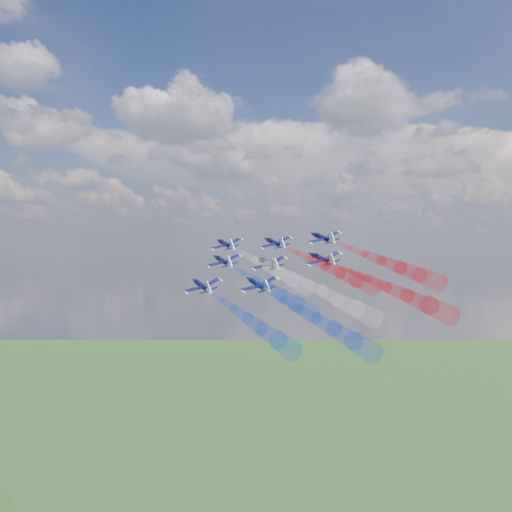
% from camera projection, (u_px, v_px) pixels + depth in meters
% --- Properties ---
extents(jet_lead, '(16.29, 15.98, 9.28)m').
position_uv_depth(jet_lead, '(226.00, 244.00, 180.70)').
color(jet_lead, black).
extents(trail_lead, '(32.90, 28.22, 14.47)m').
position_uv_depth(trail_lead, '(267.00, 266.00, 159.28)').
color(trail_lead, white).
extents(jet_inner_left, '(16.29, 15.98, 9.28)m').
position_uv_depth(jet_inner_left, '(223.00, 261.00, 167.45)').
color(jet_inner_left, black).
extents(trail_inner_left, '(32.90, 28.22, 14.47)m').
position_uv_depth(trail_inner_left, '(268.00, 287.00, 146.02)').
color(trail_inner_left, blue).
extents(jet_inner_right, '(16.29, 15.98, 9.28)m').
position_uv_depth(jet_inner_right, '(275.00, 243.00, 173.64)').
color(jet_inner_right, black).
extents(trail_inner_right, '(32.90, 28.22, 14.47)m').
position_uv_depth(trail_inner_right, '(325.00, 266.00, 152.22)').
color(trail_inner_right, red).
extents(jet_outer_left, '(16.29, 15.98, 9.28)m').
position_uv_depth(jet_outer_left, '(202.00, 286.00, 155.32)').
color(jet_outer_left, black).
extents(trail_outer_left, '(32.90, 28.22, 14.47)m').
position_uv_depth(trail_outer_left, '(247.00, 318.00, 133.89)').
color(trail_outer_left, blue).
extents(jet_center_third, '(16.29, 15.98, 9.28)m').
position_uv_depth(jet_center_third, '(268.00, 263.00, 161.47)').
color(jet_center_third, black).
extents(trail_center_third, '(32.90, 28.22, 14.47)m').
position_uv_depth(trail_center_third, '(322.00, 291.00, 140.04)').
color(trail_center_third, white).
extents(jet_outer_right, '(16.29, 15.98, 9.28)m').
position_uv_depth(jet_outer_right, '(323.00, 238.00, 168.64)').
color(jet_outer_right, black).
extents(trail_outer_right, '(32.90, 28.22, 14.47)m').
position_uv_depth(trail_outer_right, '(382.00, 261.00, 147.21)').
color(trail_outer_right, red).
extents(jet_rear_left, '(16.29, 15.98, 9.28)m').
position_uv_depth(jet_rear_left, '(259.00, 285.00, 149.23)').
color(jet_rear_left, black).
extents(trail_rear_left, '(32.90, 28.22, 14.47)m').
position_uv_depth(trail_rear_left, '(315.00, 318.00, 127.81)').
color(trail_rear_left, blue).
extents(jet_rear_right, '(16.29, 15.98, 9.28)m').
position_uv_depth(jet_rear_right, '(322.00, 259.00, 155.45)').
color(jet_rear_right, black).
extents(trail_rear_right, '(32.90, 28.22, 14.47)m').
position_uv_depth(trail_rear_right, '(387.00, 287.00, 134.03)').
color(trail_rear_right, red).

